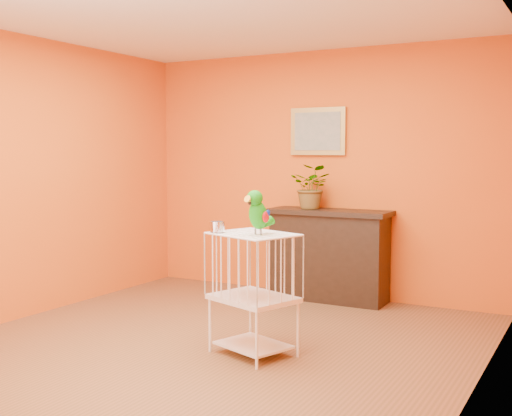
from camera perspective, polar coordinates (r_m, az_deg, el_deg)
The scene contains 8 objects.
ground at distance 5.12m, azimuth -4.67°, elevation -12.40°, with size 4.50×4.50×0.00m, color brown.
room_shell at distance 4.89m, azimuth -4.80°, elevation 5.61°, with size 4.50×4.50×4.50m.
console_cabinet at distance 6.68m, azimuth 6.48°, elevation -4.17°, with size 1.27×0.46×0.94m.
potted_plant at distance 6.72m, azimuth 5.15°, elevation 1.48°, with size 0.42×0.46×0.36m, color #26722D.
framed_picture at distance 6.85m, azimuth 5.51°, elevation 6.80°, with size 0.62×0.04×0.50m.
birdcage at distance 4.86m, azimuth -0.24°, elevation -7.48°, with size 0.72×0.63×0.92m.
feed_cup at distance 4.85m, azimuth -3.48°, elevation -1.66°, with size 0.11×0.11×0.08m, color silver.
parrot at distance 4.69m, azimuth 0.17°, elevation -0.35°, with size 0.17×0.30×0.33m.
Camera 1 is at (2.69, -4.08, 1.52)m, focal length 45.00 mm.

